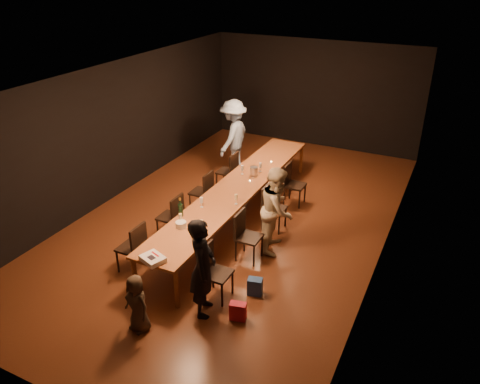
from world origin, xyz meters
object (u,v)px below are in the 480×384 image
at_px(woman_birthday, 203,268).
at_px(ice_bucket, 254,171).
at_px(chair_right_0, 217,273).
at_px(chair_left_3, 227,171).
at_px(champagne_bottle, 180,207).
at_px(woman_tan, 277,209).
at_px(plate_stack, 181,225).
at_px(chair_right_1, 249,237).
at_px(birthday_cake, 153,259).
at_px(chair_left_1, 170,216).
at_px(chair_right_2, 274,208).
at_px(chair_right_3, 295,185).
at_px(chair_left_0, 131,247).
at_px(man_blue, 233,136).
at_px(table, 236,189).
at_px(child, 137,303).
at_px(chair_left_2, 201,191).

distance_m(woman_birthday, ice_bucket, 3.55).
height_order(chair_right_0, chair_left_3, same).
relative_size(champagne_bottle, ice_bucket, 1.87).
distance_m(woman_tan, plate_stack, 1.79).
xyz_separation_m(chair_right_1, birthday_cake, (-0.85, -1.70, 0.33)).
distance_m(chair_right_0, champagne_bottle, 1.59).
bearing_deg(champagne_bottle, woman_tan, 29.90).
bearing_deg(chair_left_3, chair_right_0, -154.72).
distance_m(chair_right_1, chair_left_1, 1.70).
height_order(chair_right_1, birthday_cake, chair_right_1).
relative_size(woman_birthday, woman_tan, 1.00).
xyz_separation_m(chair_right_2, chair_right_3, (0.00, 1.20, 0.00)).
bearing_deg(chair_left_0, woman_tan, -48.52).
bearing_deg(chair_right_0, chair_left_1, -125.22).
bearing_deg(chair_left_1, plate_stack, -133.11).
xyz_separation_m(chair_right_2, ice_bucket, (-0.77, 0.68, 0.38)).
distance_m(chair_left_3, champagne_bottle, 2.79).
bearing_deg(man_blue, plate_stack, 13.46).
relative_size(chair_left_0, ice_bucket, 4.74).
xyz_separation_m(table, man_blue, (-1.20, 2.24, 0.23)).
relative_size(chair_right_2, child, 0.99).
bearing_deg(birthday_cake, chair_right_0, 50.74).
bearing_deg(chair_right_2, table, -90.00).
bearing_deg(chair_right_2, woman_birthday, -0.47).
distance_m(chair_right_0, chair_left_2, 2.94).
bearing_deg(chair_right_0, chair_right_2, 180.00).
xyz_separation_m(chair_right_2, chair_left_3, (-1.70, 1.20, 0.00)).
distance_m(chair_left_1, child, 2.56).
relative_size(table, chair_left_3, 6.45).
xyz_separation_m(chair_right_2, champagne_bottle, (-1.23, -1.51, 0.47)).
distance_m(chair_right_0, chair_left_0, 1.70).
xyz_separation_m(table, chair_right_0, (0.85, -2.40, -0.24)).
bearing_deg(champagne_bottle, child, -75.31).
xyz_separation_m(table, chair_left_0, (-0.85, -2.40, -0.24)).
bearing_deg(plate_stack, child, -79.48).
bearing_deg(chair_right_1, chair_left_2, -125.22).
xyz_separation_m(woman_tan, man_blue, (-2.35, 2.87, 0.11)).
xyz_separation_m(chair_left_1, ice_bucket, (0.93, 1.88, 0.38)).
height_order(table, chair_right_0, chair_right_0).
bearing_deg(chair_left_3, chair_left_1, -180.00).
xyz_separation_m(chair_right_0, chair_right_2, (0.00, 2.40, 0.00)).
xyz_separation_m(chair_left_2, champagne_bottle, (0.47, -1.51, 0.47)).
bearing_deg(plate_stack, birthday_cake, -81.51).
bearing_deg(woman_tan, champagne_bottle, 109.72).
distance_m(chair_left_2, ice_bucket, 1.22).
bearing_deg(chair_right_3, child, -8.28).
distance_m(woman_tan, man_blue, 3.71).
bearing_deg(chair_left_0, chair_left_3, 0.00).
bearing_deg(woman_tan, chair_left_2, 62.29).
relative_size(table, ice_bucket, 30.60).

